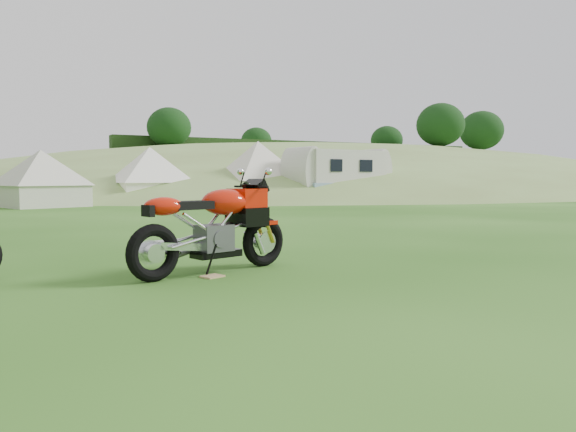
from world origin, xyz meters
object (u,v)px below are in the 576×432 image
plywood_board (212,276)px  tent_right (258,172)px  tent_mid (150,174)px  tent_left (41,176)px  caravan (337,175)px  sport_motorcycle (212,220)px

plywood_board → tent_right: (8.75, 17.42, 1.34)m
tent_mid → plywood_board: bearing=-105.5°
tent_left → caravan: size_ratio=0.53×
tent_mid → tent_right: tent_right is taller
plywood_board → tent_mid: (4.11, 18.69, 1.24)m
tent_right → sport_motorcycle: bearing=-119.8°
tent_right → caravan: tent_right is taller
sport_motorcycle → tent_left: 16.67m
plywood_board → caravan: (11.80, 15.47, 1.16)m
sport_motorcycle → tent_right: tent_right is taller
sport_motorcycle → caravan: 19.21m
plywood_board → tent_left: 16.94m
tent_left → plywood_board: bearing=-107.3°
plywood_board → tent_right: bearing=63.3°
sport_motorcycle → tent_left: size_ratio=0.78×
sport_motorcycle → plywood_board: sport_motorcycle is taller
sport_motorcycle → tent_left: bearing=76.9°
sport_motorcycle → tent_right: bearing=48.4°
sport_motorcycle → plywood_board: (-0.10, -0.24, -0.61)m
sport_motorcycle → tent_mid: 18.89m
tent_left → tent_right: size_ratio=0.86×
plywood_board → tent_right: tent_right is taller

